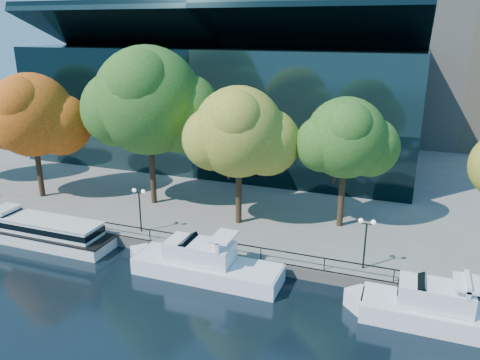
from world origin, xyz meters
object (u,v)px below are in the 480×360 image
at_px(cruiser_near, 201,263).
at_px(cruiser_far, 434,308).
at_px(lamp_1, 139,200).
at_px(tree_2, 150,103).
at_px(lamp_2, 366,232).
at_px(tree_4, 347,140).
at_px(tree_3, 240,134).
at_px(tree_1, 33,117).
at_px(tour_boat, 39,230).

relative_size(cruiser_near, cruiser_far, 1.14).
distance_m(cruiser_near, cruiser_far, 16.69).
relative_size(cruiser_near, lamp_1, 3.19).
height_order(tree_2, lamp_2, tree_2).
bearing_deg(tree_2, tree_4, 2.22).
xyz_separation_m(cruiser_far, tree_3, (-16.66, 9.06, 8.28)).
bearing_deg(tree_1, tree_4, 5.79).
distance_m(tree_3, lamp_1, 10.58).
distance_m(tour_boat, lamp_1, 9.55).
relative_size(tree_2, tree_3, 1.25).
relative_size(tree_1, tree_4, 1.11).
bearing_deg(cruiser_near, lamp_2, 17.53).
relative_size(tour_boat, lamp_2, 3.70).
bearing_deg(lamp_2, cruiser_far, -40.14).
relative_size(tour_boat, lamp_1, 3.70).
bearing_deg(cruiser_near, tree_3, 89.86).
distance_m(cruiser_far, tree_3, 20.70).
bearing_deg(tree_2, cruiser_far, -22.15).
bearing_deg(tree_1, tree_2, 11.15).
distance_m(tree_1, lamp_2, 34.90).
bearing_deg(lamp_2, tree_4, 110.52).
height_order(cruiser_near, lamp_1, lamp_1).
bearing_deg(tree_4, tree_2, -177.78).
distance_m(tree_1, tree_2, 12.75).
relative_size(tree_1, tree_3, 1.04).
bearing_deg(tree_4, tour_boat, -156.91).
bearing_deg(cruiser_far, tree_1, 167.84).
height_order(cruiser_near, lamp_2, lamp_2).
relative_size(cruiser_far, tree_1, 0.86).
distance_m(cruiser_far, lamp_1, 24.78).
bearing_deg(cruiser_far, tree_3, 151.46).
relative_size(cruiser_far, lamp_1, 2.79).
bearing_deg(tree_3, cruiser_far, -28.54).
xyz_separation_m(tour_boat, lamp_1, (8.54, 3.24, 2.78)).
height_order(tree_3, lamp_1, tree_3).
relative_size(cruiser_near, lamp_2, 3.19).
distance_m(cruiser_near, tree_4, 16.39).
bearing_deg(tree_3, tree_2, 169.82).
bearing_deg(tree_3, lamp_2, -22.73).
height_order(tree_1, lamp_1, tree_1).
relative_size(tree_2, tree_4, 1.34).
xyz_separation_m(tour_boat, cruiser_far, (32.81, -0.90, -0.04)).
distance_m(tree_4, lamp_1, 18.87).
xyz_separation_m(tree_1, lamp_1, (14.81, -4.28, -5.67)).
relative_size(cruiser_far, lamp_2, 2.79).
bearing_deg(tree_2, tour_boat, -121.58).
bearing_deg(tree_1, tour_boat, -50.19).
bearing_deg(cruiser_far, lamp_2, 139.86).
distance_m(tree_1, tree_4, 31.54).
bearing_deg(lamp_1, tour_boat, -159.20).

